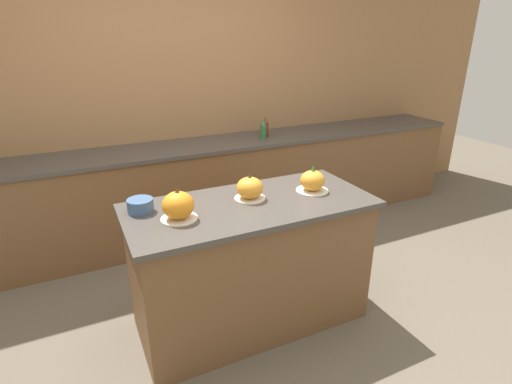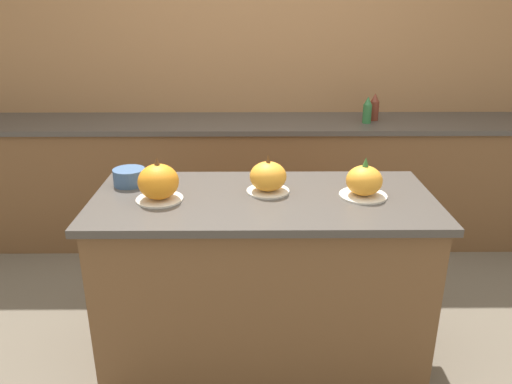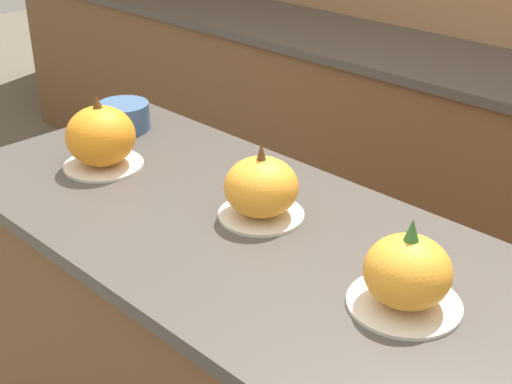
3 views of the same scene
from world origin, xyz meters
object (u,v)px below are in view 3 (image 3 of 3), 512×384
at_px(pumpkin_cake_center, 261,189).
at_px(pumpkin_cake_right, 407,274).
at_px(mixing_bowl, 124,116).
at_px(pumpkin_cake_left, 101,138).

relative_size(pumpkin_cake_center, pumpkin_cake_right, 0.92).
bearing_deg(pumpkin_cake_center, pumpkin_cake_right, -7.77).
distance_m(pumpkin_cake_center, mixing_bowl, 0.68).
height_order(pumpkin_cake_center, mixing_bowl, pumpkin_cake_center).
relative_size(pumpkin_cake_left, pumpkin_cake_center, 1.05).
bearing_deg(pumpkin_cake_left, mixing_bowl, 132.03).
relative_size(pumpkin_cake_left, pumpkin_cake_right, 0.97).
xyz_separation_m(pumpkin_cake_left, pumpkin_cake_center, (0.49, 0.10, -0.01)).
bearing_deg(pumpkin_cake_right, mixing_bowl, 171.81).
xyz_separation_m(pumpkin_cake_center, mixing_bowl, (-0.67, 0.10, -0.03)).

